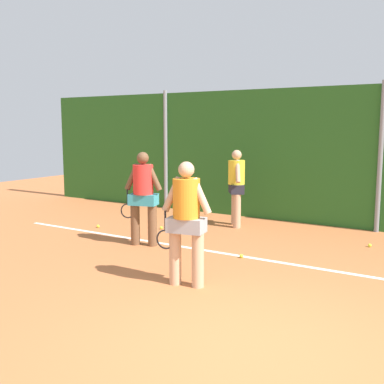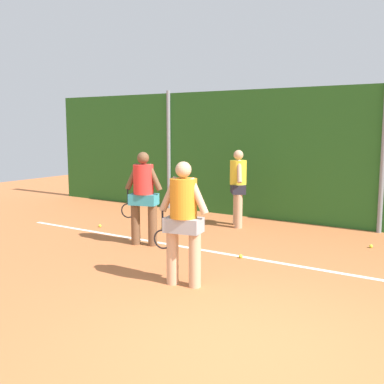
# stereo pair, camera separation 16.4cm
# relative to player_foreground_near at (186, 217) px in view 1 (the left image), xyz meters

# --- Properties ---
(ground_plane) EXTENTS (29.20, 29.20, 0.00)m
(ground_plane) POSITION_rel_player_foreground_near_xyz_m (1.64, 0.64, -0.98)
(ground_plane) COLOR #B76638
(hedge_fence_backdrop) EXTENTS (18.98, 0.25, 3.11)m
(hedge_fence_backdrop) POSITION_rel_player_foreground_near_xyz_m (1.64, 5.16, 0.57)
(hedge_fence_backdrop) COLOR #286023
(hedge_fence_backdrop) RESTS_ON ground_plane
(fence_post_left) EXTENTS (0.10, 0.10, 3.17)m
(fence_post_left) POSITION_rel_player_foreground_near_xyz_m (-3.84, 4.99, 0.60)
(fence_post_left) COLOR gray
(fence_post_left) RESTS_ON ground_plane
(fence_post_center) EXTENTS (0.10, 0.10, 3.17)m
(fence_post_center) POSITION_rel_player_foreground_near_xyz_m (1.64, 4.99, 0.60)
(fence_post_center) COLOR gray
(fence_post_center) RESTS_ON ground_plane
(court_baseline_paint) EXTENTS (13.87, 0.10, 0.01)m
(court_baseline_paint) POSITION_rel_player_foreground_near_xyz_m (1.64, 1.75, -0.98)
(court_baseline_paint) COLOR white
(court_baseline_paint) RESTS_ON ground_plane
(player_foreground_near) EXTENTS (0.79, 0.39, 1.76)m
(player_foreground_near) POSITION_rel_player_foreground_near_xyz_m (0.00, 0.00, 0.00)
(player_foreground_near) COLOR tan
(player_foreground_near) RESTS_ON ground_plane
(player_midcourt) EXTENTS (0.77, 0.44, 1.76)m
(player_midcourt) POSITION_rel_player_foreground_near_xyz_m (-1.89, 1.47, 0.00)
(player_midcourt) COLOR brown
(player_midcourt) RESTS_ON ground_plane
(player_backcourt_far) EXTENTS (0.53, 0.62, 1.72)m
(player_backcourt_far) POSITION_rel_player_foreground_near_xyz_m (-1.17, 3.91, -0.02)
(player_backcourt_far) COLOR tan
(player_backcourt_far) RESTS_ON ground_plane
(tennis_ball_1) EXTENTS (0.07, 0.07, 0.07)m
(tennis_ball_1) POSITION_rel_player_foreground_near_xyz_m (-3.70, 2.15, -0.95)
(tennis_ball_1) COLOR #CCDB33
(tennis_ball_1) RESTS_ON ground_plane
(tennis_ball_5) EXTENTS (0.07, 0.07, 0.07)m
(tennis_ball_5) POSITION_rel_player_foreground_near_xyz_m (-2.41, 2.76, -0.95)
(tennis_ball_5) COLOR #CCDB33
(tennis_ball_5) RESTS_ON ground_plane
(tennis_ball_6) EXTENTS (0.07, 0.07, 0.07)m
(tennis_ball_6) POSITION_rel_player_foreground_near_xyz_m (1.78, 3.58, -0.95)
(tennis_ball_6) COLOR #CCDB33
(tennis_ball_6) RESTS_ON ground_plane
(tennis_ball_7) EXTENTS (0.07, 0.07, 0.07)m
(tennis_ball_7) POSITION_rel_player_foreground_near_xyz_m (0.06, 1.66, -0.95)
(tennis_ball_7) COLOR #CCDB33
(tennis_ball_7) RESTS_ON ground_plane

